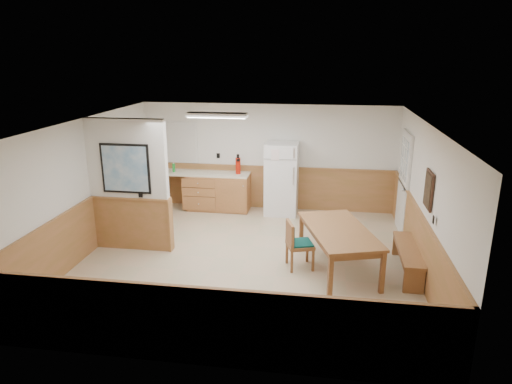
% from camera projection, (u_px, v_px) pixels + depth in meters
% --- Properties ---
extents(ground, '(6.00, 6.00, 0.00)m').
position_uv_depth(ground, '(247.00, 259.00, 8.33)').
color(ground, tan).
rests_on(ground, ground).
extents(ceiling, '(6.00, 6.00, 0.02)m').
position_uv_depth(ceiling, '(246.00, 123.00, 7.60)').
color(ceiling, white).
rests_on(ceiling, back_wall).
extents(back_wall, '(6.00, 0.02, 2.50)m').
position_uv_depth(back_wall, '(268.00, 157.00, 10.81)').
color(back_wall, white).
rests_on(back_wall, ground).
extents(right_wall, '(0.02, 6.00, 2.50)m').
position_uv_depth(right_wall, '(425.00, 202.00, 7.54)').
color(right_wall, white).
rests_on(right_wall, ground).
extents(left_wall, '(0.02, 6.00, 2.50)m').
position_uv_depth(left_wall, '(86.00, 187.00, 8.40)').
color(left_wall, white).
rests_on(left_wall, ground).
extents(wainscot_back, '(6.00, 0.04, 1.00)m').
position_uv_depth(wainscot_back, '(267.00, 188.00, 11.01)').
color(wainscot_back, '#A86A43').
rests_on(wainscot_back, ground).
extents(wainscot_right, '(0.04, 6.00, 1.00)m').
position_uv_depth(wainscot_right, '(419.00, 244.00, 7.76)').
color(wainscot_right, '#A86A43').
rests_on(wainscot_right, ground).
extents(wainscot_left, '(0.04, 6.00, 1.00)m').
position_uv_depth(wainscot_left, '(91.00, 225.00, 8.61)').
color(wainscot_left, '#A86A43').
rests_on(wainscot_left, ground).
extents(partition_wall, '(1.50, 0.20, 2.50)m').
position_uv_depth(partition_wall, '(129.00, 187.00, 8.48)').
color(partition_wall, white).
rests_on(partition_wall, ground).
extents(kitchen_counter, '(2.20, 0.61, 1.00)m').
position_uv_depth(kitchen_counter, '(216.00, 191.00, 10.91)').
color(kitchen_counter, '#AB663C').
rests_on(kitchen_counter, ground).
extents(exterior_door, '(0.07, 1.02, 2.15)m').
position_uv_depth(exterior_door, '(403.00, 183.00, 9.40)').
color(exterior_door, silver).
rests_on(exterior_door, ground).
extents(kitchen_window, '(0.80, 0.04, 1.00)m').
position_uv_depth(kitchen_window, '(181.00, 142.00, 11.00)').
color(kitchen_window, silver).
rests_on(kitchen_window, back_wall).
extents(wall_painting, '(0.04, 0.50, 0.60)m').
position_uv_depth(wall_painting, '(429.00, 190.00, 7.18)').
color(wall_painting, '#352015').
rests_on(wall_painting, right_wall).
extents(fluorescent_fixture, '(1.20, 0.30, 0.09)m').
position_uv_depth(fluorescent_fixture, '(217.00, 115.00, 8.96)').
color(fluorescent_fixture, silver).
rests_on(fluorescent_fixture, ceiling).
extents(refrigerator, '(0.75, 0.73, 1.67)m').
position_uv_depth(refrigerator, '(282.00, 179.00, 10.52)').
color(refrigerator, white).
rests_on(refrigerator, ground).
extents(dining_table, '(1.49, 2.11, 0.75)m').
position_uv_depth(dining_table, '(339.00, 234.00, 7.76)').
color(dining_table, '#9F6A3A').
rests_on(dining_table, ground).
extents(dining_bench, '(0.37, 1.55, 0.45)m').
position_uv_depth(dining_bench, '(408.00, 254.00, 7.75)').
color(dining_bench, '#9F6A3A').
rests_on(dining_bench, ground).
extents(dining_chair, '(0.70, 0.57, 0.85)m').
position_uv_depth(dining_chair, '(295.00, 241.00, 7.88)').
color(dining_chair, '#9F6A3A').
rests_on(dining_chair, ground).
extents(fire_extinguisher, '(0.15, 0.15, 0.47)m').
position_uv_depth(fire_extinguisher, '(238.00, 165.00, 10.64)').
color(fire_extinguisher, '#B51909').
rests_on(fire_extinguisher, kitchen_counter).
extents(soap_bottle, '(0.08, 0.08, 0.20)m').
position_uv_depth(soap_bottle, '(174.00, 168.00, 10.85)').
color(soap_bottle, '#1B942E').
rests_on(soap_bottle, kitchen_counter).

